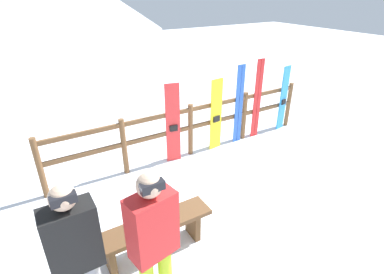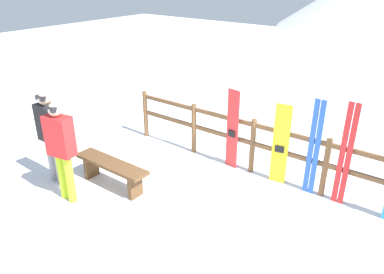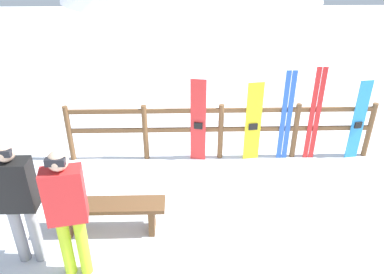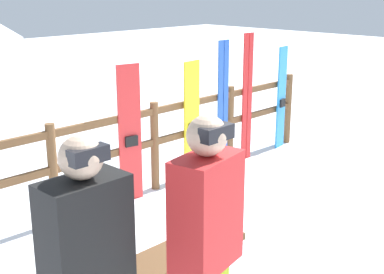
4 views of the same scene
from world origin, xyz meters
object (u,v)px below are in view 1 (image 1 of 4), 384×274
Objects in this scene: bench at (154,231)px; snowboard_red at (173,124)px; snowboard_yellow at (216,115)px; person_red at (153,239)px; snowboard_blue at (283,99)px; ski_pair_blue at (239,105)px; person_black at (76,252)px; ski_pair_red at (257,100)px.

snowboard_red is (1.31, 1.94, 0.42)m from bench.
snowboard_yellow is (1.00, -0.00, -0.03)m from snowboard_red.
person_red reaches higher than snowboard_blue.
snowboard_red is 1.60m from ski_pair_blue.
person_red is 3.13m from snowboard_red.
person_black reaches higher than snowboard_blue.
snowboard_blue is (0.82, -0.00, -0.13)m from ski_pair_red.
ski_pair_blue is at bearing 40.00° from person_red.
person_red is 1.14× the size of snowboard_blue.
ski_pair_red is (0.51, 0.00, 0.03)m from ski_pair_blue.
snowboard_yellow is at bearing 36.82° from person_black.
snowboard_blue is (2.93, -0.00, -0.02)m from snowboard_red.
snowboard_blue is at bearing -0.00° from snowboard_red.
ski_pair_blue reaches higher than snowboard_blue.
bench is 3.04m from snowboard_yellow.
snowboard_yellow is 0.99× the size of snowboard_blue.
ski_pair_blue reaches higher than bench.
ski_pair_red is at bearing 179.77° from snowboard_blue.
person_red is at bearing -144.14° from ski_pair_red.
ski_pair_red reaches higher than person_red.
person_red is 0.98× the size of ski_pair_red.
bench is 4.68m from snowboard_blue.
person_red reaches higher than bench.
person_red is at bearing -111.76° from bench.
snowboard_yellow is 1.12m from ski_pair_red.
bench is 3.96m from ski_pair_red.
snowboard_blue is (5.19, 2.44, -0.24)m from person_black.
snowboard_red is at bearing -179.88° from ski_pair_blue.
person_red is 5.27m from snowboard_blue.
person_red is (0.66, -0.24, 0.02)m from person_black.
person_black is 1.09× the size of snowboard_red.
ski_pair_blue reaches higher than person_black.
snowboard_red is (1.60, 2.68, -0.23)m from person_red.
bench is 0.89× the size of ski_pair_blue.
ski_pair_red is (1.11, 0.00, 0.14)m from snowboard_yellow.
person_black is 4.56m from ski_pair_blue.
person_red reaches higher than ski_pair_blue.
snowboard_yellow is at bearing -179.82° from ski_pair_red.
bench is 0.88× the size of person_red.
snowboard_blue is at bearing 24.63° from bench.
snowboard_red is at bearing 180.00° from snowboard_blue.
ski_pair_red reaches higher than person_black.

